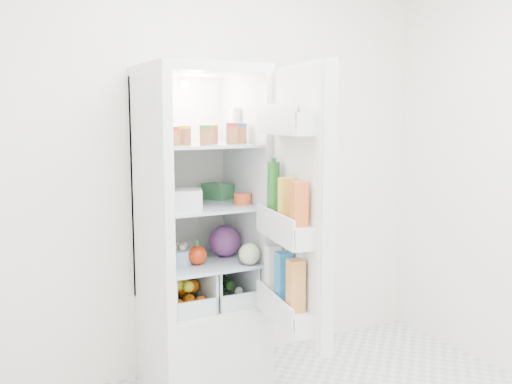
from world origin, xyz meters
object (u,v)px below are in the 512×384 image
refrigerator (198,272)px  mushroom_bowl (178,256)px  red_cabbage (225,241)px  fridge_door (296,210)px

refrigerator → mushroom_bowl: 0.20m
refrigerator → red_cabbage: (0.15, -0.05, 0.17)m
fridge_door → red_cabbage: bearing=19.8°
red_cabbage → fridge_door: fridge_door is taller
refrigerator → fridge_door: bearing=-68.4°
fridge_door → refrigerator: bearing=31.2°
refrigerator → mushroom_bowl: size_ratio=10.74×
red_cabbage → mushroom_bowl: 0.29m
mushroom_bowl → fridge_door: (0.39, -0.57, 0.31)m
red_cabbage → fridge_door: bearing=-79.8°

